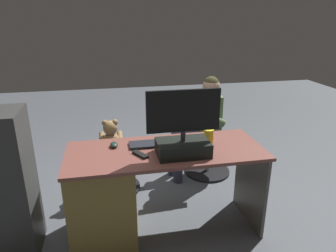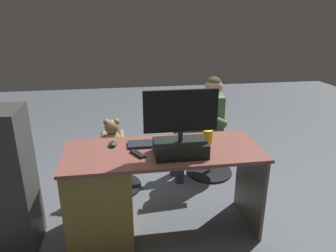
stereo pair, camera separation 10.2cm
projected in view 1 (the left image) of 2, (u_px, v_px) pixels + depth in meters
name	position (u px, v px, depth m)	size (l,w,h in m)	color
ground_plane	(159.00, 204.00, 2.95)	(10.00, 10.00, 0.00)	#4F555B
desk	(116.00, 193.00, 2.40)	(1.50, 0.61, 0.73)	brown
monitor	(183.00, 137.00, 2.23)	(0.53, 0.24, 0.49)	black
keyboard	(156.00, 144.00, 2.44)	(0.42, 0.14, 0.02)	black
computer_mouse	(114.00, 145.00, 2.40)	(0.06, 0.10, 0.04)	#1E2F27
cup	(209.00, 136.00, 2.49)	(0.08, 0.08, 0.11)	yellow
tv_remote	(140.00, 154.00, 2.26)	(0.04, 0.15, 0.02)	black
office_chair_teddy	(113.00, 168.00, 3.12)	(0.53, 0.53, 0.43)	black
teddy_bear	(111.00, 137.00, 3.02)	(0.23, 0.23, 0.32)	#97744A
visitor_chair	(208.00, 153.00, 3.46)	(0.50, 0.50, 0.43)	black
person	(202.00, 120.00, 3.29)	(0.57, 0.52, 1.10)	#567246
equipment_rack	(0.00, 186.00, 2.19)	(0.44, 0.36, 1.11)	#343432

